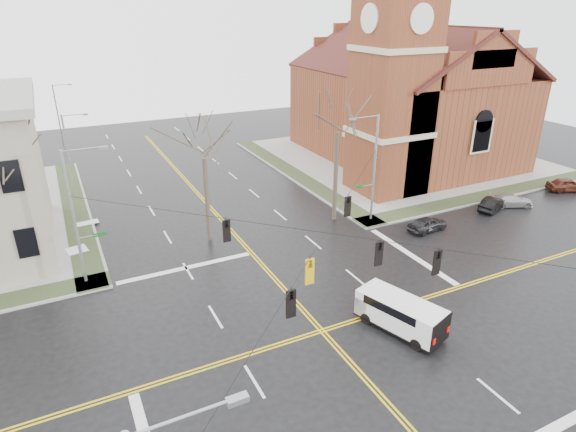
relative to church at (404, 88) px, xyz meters
name	(u,v)px	position (x,y,z in m)	size (l,w,h in m)	color
ground	(322,331)	(-24.76, -24.78, -8.43)	(120.00, 120.00, 0.00)	black
sidewalks	(322,330)	(-24.76, -24.78, -8.36)	(80.00, 80.00, 0.17)	gray
road_markings	(322,331)	(-24.76, -24.78, -8.43)	(100.00, 100.00, 0.01)	gold
church	(404,88)	(0.00, 0.00, 0.00)	(24.28, 27.48, 27.50)	brown
signal_pole_ne	(373,166)	(-13.44, -13.28, -3.48)	(2.75, 0.22, 9.00)	gray
signal_pole_nw	(76,214)	(-36.09, -13.28, -3.48)	(2.75, 0.22, 9.00)	gray
span_wires	(325,233)	(-24.76, -24.78, -2.23)	(23.02, 23.02, 0.03)	black
traffic_signals	(331,251)	(-24.76, -25.45, -2.98)	(8.21, 8.26, 1.30)	black
streetlight_north_a	(70,154)	(-35.42, 3.22, -3.97)	(2.30, 0.20, 8.00)	gray
streetlight_north_b	(59,114)	(-35.42, 23.22, -3.97)	(2.30, 0.20, 8.00)	gray
cargo_van	(397,311)	(-20.80, -26.38, -7.29)	(3.48, 5.43, 1.94)	white
parked_car_a	(428,224)	(-10.33, -17.05, -7.83)	(1.43, 3.55, 1.21)	black
parked_car_b	(493,204)	(-2.04, -16.26, -7.82)	(1.29, 3.70, 1.22)	black
parked_car_c	(511,200)	(0.18, -16.33, -7.86)	(1.60, 3.93, 1.14)	#A7A7A9
parked_car_d	(568,185)	(8.45, -16.06, -7.77)	(1.58, 3.92, 1.33)	#512217
tree_nw_far	(3,169)	(-39.66, -10.78, -0.73)	(4.00, 4.00, 10.63)	#362E22
tree_nw_near	(204,153)	(-26.86, -10.77, -1.32)	(4.00, 4.00, 9.79)	#362E22
tree_ne	(338,126)	(-16.12, -11.89, -0.18)	(4.00, 4.00, 11.40)	#362E22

